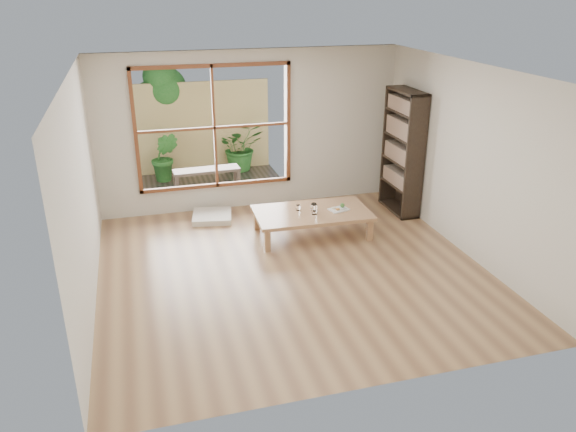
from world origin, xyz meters
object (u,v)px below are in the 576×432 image
object	(u,v)px
low_table	(312,214)
garden_bench	(207,172)
bookshelf	(403,152)
food_tray	(339,208)

from	to	relation	value
low_table	garden_bench	size ratio (longest dim) A/B	1.44
low_table	bookshelf	xyz separation A→B (m)	(1.72, 0.56, 0.67)
bookshelf	food_tray	distance (m)	1.56
low_table	food_tray	xyz separation A→B (m)	(0.42, -0.05, 0.07)
bookshelf	garden_bench	world-z (taller)	bookshelf
low_table	garden_bench	xyz separation A→B (m)	(-1.25, 2.42, 0.02)
food_tray	garden_bench	distance (m)	2.98
low_table	bookshelf	bearing A→B (deg)	19.89
food_tray	garden_bench	size ratio (longest dim) A/B	0.27
garden_bench	low_table	bearing A→B (deg)	-65.16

